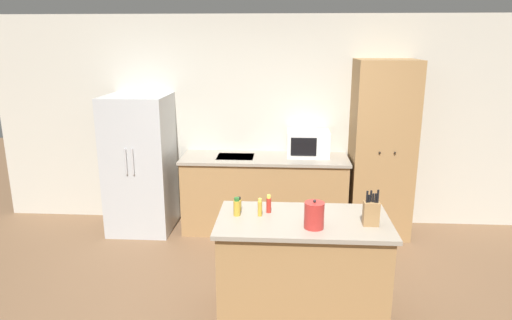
% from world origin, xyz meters
% --- Properties ---
extents(wall_back, '(7.20, 0.06, 2.60)m').
position_xyz_m(wall_back, '(0.00, 2.33, 1.30)').
color(wall_back, beige).
rests_on(wall_back, ground_plane).
extents(refrigerator, '(0.74, 0.76, 1.67)m').
position_xyz_m(refrigerator, '(-1.66, 1.93, 0.84)').
color(refrigerator, '#B7BABC').
rests_on(refrigerator, ground_plane).
extents(back_counter, '(2.01, 0.66, 0.93)m').
position_xyz_m(back_counter, '(-0.15, 1.99, 0.47)').
color(back_counter, '#9E7547').
rests_on(back_counter, ground_plane).
extents(pantry_cabinet, '(0.70, 0.64, 2.09)m').
position_xyz_m(pantry_cabinet, '(1.23, 1.99, 1.04)').
color(pantry_cabinet, '#9E7547').
rests_on(pantry_cabinet, ground_plane).
extents(kitchen_island, '(1.41, 0.77, 0.89)m').
position_xyz_m(kitchen_island, '(0.25, 0.16, 0.45)').
color(kitchen_island, '#9E7547').
rests_on(kitchen_island, ground_plane).
extents(microwave, '(0.50, 0.38, 0.31)m').
position_xyz_m(microwave, '(0.37, 2.09, 1.09)').
color(microwave, white).
rests_on(microwave, back_counter).
extents(knife_block, '(0.12, 0.09, 0.30)m').
position_xyz_m(knife_block, '(0.78, 0.06, 1.00)').
color(knife_block, '#9E7547').
rests_on(knife_block, kitchen_island).
extents(spice_bottle_tall_dark, '(0.04, 0.04, 0.15)m').
position_xyz_m(spice_bottle_tall_dark, '(-0.04, 0.28, 0.96)').
color(spice_bottle_tall_dark, '#B2281E').
rests_on(spice_bottle_tall_dark, kitchen_island).
extents(spice_bottle_short_red, '(0.04, 0.04, 0.12)m').
position_xyz_m(spice_bottle_short_red, '(-0.29, 0.31, 0.95)').
color(spice_bottle_short_red, gold).
rests_on(spice_bottle_short_red, kitchen_island).
extents(spice_bottle_amber_oil, '(0.06, 0.06, 0.16)m').
position_xyz_m(spice_bottle_amber_oil, '(-0.30, 0.20, 0.97)').
color(spice_bottle_amber_oil, gold).
rests_on(spice_bottle_amber_oil, kitchen_island).
extents(spice_bottle_green_herb, '(0.04, 0.04, 0.15)m').
position_xyz_m(spice_bottle_green_herb, '(-0.11, 0.20, 0.96)').
color(spice_bottle_green_herb, gold).
rests_on(spice_bottle_green_herb, kitchen_island).
extents(kettle, '(0.15, 0.15, 0.23)m').
position_xyz_m(kettle, '(0.33, -0.02, 1.00)').
color(kettle, '#B72D28').
rests_on(kettle, kitchen_island).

